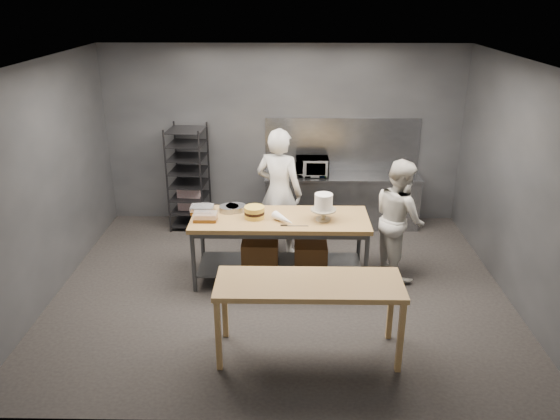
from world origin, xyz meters
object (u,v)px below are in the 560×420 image
speed_rack (189,178)px  frosted_cake_stand (324,204)px  chef_behind (279,193)px  chef_right (399,218)px  layer_cake (254,212)px  microwave (312,167)px  work_table (281,241)px  near_counter (309,289)px

speed_rack → frosted_cake_stand: speed_rack is taller
chef_behind → chef_right: bearing=-179.5°
chef_right → frosted_cake_stand: bearing=87.5°
chef_behind → chef_right: chef_behind is taller
layer_cake → chef_behind: bearing=69.2°
chef_behind → frosted_cake_stand: bearing=145.4°
chef_behind → chef_right: size_ratio=1.16×
speed_rack → microwave: size_ratio=3.23×
speed_rack → work_table: bearing=-49.1°
frosted_cake_stand → layer_cake: (-0.92, 0.06, -0.15)m
near_counter → frosted_cake_stand: (0.24, 1.64, 0.34)m
near_counter → speed_rack: speed_rack is taller
chef_right → work_table: bearing=80.2°
layer_cake → near_counter: bearing=-68.1°
chef_right → layer_cake: size_ratio=6.18×
work_table → chef_behind: size_ratio=1.23×
chef_right → chef_behind: bearing=53.3°
near_counter → chef_right: size_ratio=1.19×
chef_behind → microwave: 1.21m
chef_behind → frosted_cake_stand: size_ratio=5.32×
microwave → frosted_cake_stand: bearing=-87.8°
speed_rack → microwave: bearing=2.2°
speed_rack → chef_behind: chef_behind is taller
work_table → near_counter: work_table is taller
chef_right → microwave: (-1.15, 1.71, 0.21)m
microwave → speed_rack: bearing=-177.8°
layer_cake → chef_right: bearing=5.8°
work_table → layer_cake: 0.56m
work_table → speed_rack: bearing=130.9°
chef_right → layer_cake: bearing=79.7°
microwave → layer_cake: (-0.85, -1.91, -0.05)m
chef_right → microwave: size_ratio=3.11×
frosted_cake_stand → speed_rack: bearing=138.5°
near_counter → chef_right: chef_right is taller
work_table → chef_behind: chef_behind is taller
near_counter → layer_cake: 1.84m
speed_rack → microwave: 2.07m
speed_rack → chef_behind: bearing=-33.2°
chef_behind → work_table: bearing=113.7°
work_table → frosted_cake_stand: (0.57, -0.08, 0.58)m
speed_rack → microwave: speed_rack is taller
chef_right → frosted_cake_stand: size_ratio=4.58×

